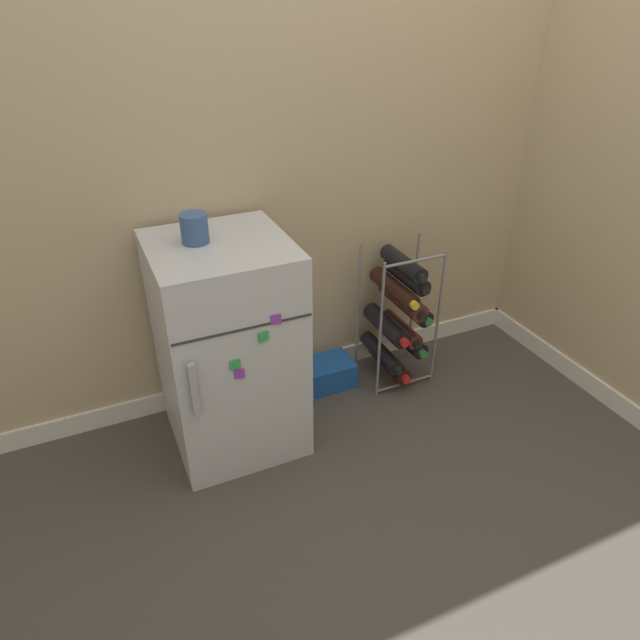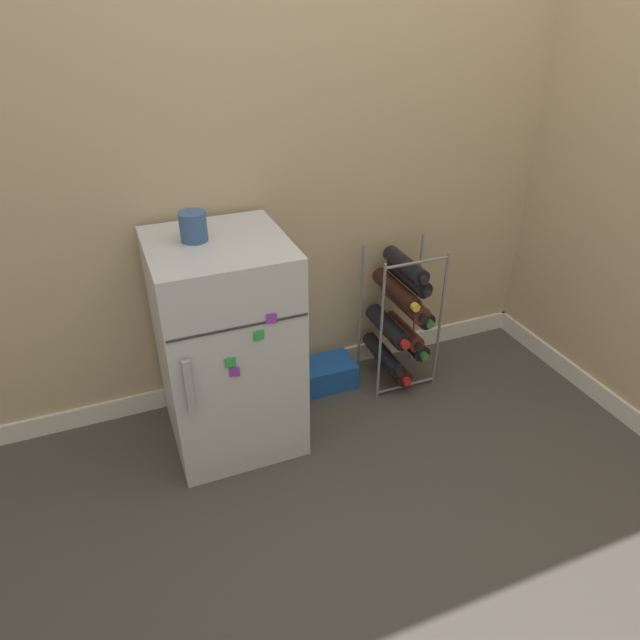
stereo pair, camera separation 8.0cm
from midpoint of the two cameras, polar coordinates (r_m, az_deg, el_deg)
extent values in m
plane|color=#423D38|center=(2.38, 5.96, -12.25)|extent=(14.00, 14.00, 0.00)
cube|color=tan|center=(2.33, -0.42, 21.69)|extent=(7.03, 0.06, 2.50)
cube|color=silver|center=(2.76, -0.01, -3.95)|extent=(7.03, 0.01, 0.09)
cube|color=#B7BABF|center=(2.20, -10.20, -2.71)|extent=(0.49, 0.50, 0.85)
cube|color=#2D2D2D|center=(1.87, -8.79, -0.94)|extent=(0.48, 0.00, 0.01)
cube|color=#9E9EA3|center=(1.93, -13.65, -6.88)|extent=(0.02, 0.02, 0.21)
cube|color=green|center=(1.93, -9.65, -4.42)|extent=(0.04, 0.01, 0.04)
cube|color=green|center=(1.91, -6.87, -1.67)|extent=(0.04, 0.01, 0.04)
cube|color=purple|center=(1.89, -5.65, 0.04)|extent=(0.04, 0.01, 0.04)
cube|color=purple|center=(1.96, -9.26, -5.35)|extent=(0.04, 0.02, 0.04)
cylinder|color=slate|center=(2.43, 5.11, -1.34)|extent=(0.01, 0.01, 0.66)
cylinder|color=slate|center=(2.57, 10.84, 0.10)|extent=(0.01, 0.01, 0.66)
cylinder|color=slate|center=(2.59, 2.95, 0.85)|extent=(0.01, 0.01, 0.66)
cylinder|color=slate|center=(2.72, 8.47, 2.11)|extent=(0.01, 0.01, 0.66)
cylinder|color=slate|center=(2.67, 7.57, -6.30)|extent=(0.29, 0.01, 0.01)
cylinder|color=slate|center=(2.35, 8.60, 5.87)|extent=(0.29, 0.01, 0.01)
cylinder|color=black|center=(2.69, 6.06, -4.18)|extent=(0.08, 0.28, 0.08)
cylinder|color=red|center=(2.59, 7.71, -5.92)|extent=(0.04, 0.02, 0.04)
cylinder|color=black|center=(2.64, 5.26, -3.27)|extent=(0.07, 0.29, 0.07)
cylinder|color=black|center=(2.53, 6.94, -5.05)|extent=(0.03, 0.02, 0.03)
cylinder|color=black|center=(2.66, 7.67, -1.74)|extent=(0.08, 0.27, 0.08)
cylinder|color=#2D7033|center=(2.56, 9.36, -3.36)|extent=(0.04, 0.02, 0.04)
cylinder|color=#56231E|center=(2.62, 7.21, -0.91)|extent=(0.07, 0.26, 0.07)
cylinder|color=black|center=(2.52, 8.83, -2.45)|extent=(0.03, 0.02, 0.03)
cylinder|color=black|center=(2.57, 5.74, -0.52)|extent=(0.08, 0.29, 0.08)
cylinder|color=red|center=(2.45, 7.52, -2.26)|extent=(0.04, 0.02, 0.04)
cylinder|color=black|center=(2.58, 8.08, 1.36)|extent=(0.08, 0.27, 0.08)
cylinder|color=#2D7033|center=(2.48, 9.84, -0.17)|extent=(0.04, 0.02, 0.04)
cylinder|color=#56231E|center=(2.54, 7.38, 2.06)|extent=(0.08, 0.30, 0.08)
cylinder|color=black|center=(2.43, 9.31, 0.38)|extent=(0.04, 0.02, 0.04)
cylinder|color=black|center=(2.49, 6.48, 3.17)|extent=(0.07, 0.31, 0.07)
cylinder|color=gold|center=(2.37, 8.47, 1.46)|extent=(0.04, 0.02, 0.04)
cylinder|color=black|center=(2.49, 7.69, 4.43)|extent=(0.07, 0.28, 0.07)
cylinder|color=black|center=(2.38, 9.56, 2.93)|extent=(0.04, 0.02, 0.04)
cylinder|color=black|center=(2.46, 7.40, 5.60)|extent=(0.07, 0.28, 0.07)
cylinder|color=black|center=(2.35, 9.26, 4.15)|extent=(0.03, 0.02, 0.03)
cube|color=#194C9E|center=(2.64, -0.63, -5.43)|extent=(0.28, 0.17, 0.12)
cylinder|color=#335184|center=(2.00, -13.59, 8.88)|extent=(0.09, 0.09, 0.10)
camera|label=1|loc=(0.04, -90.99, -0.59)|focal=32.00mm
camera|label=2|loc=(0.04, 89.01, 0.59)|focal=32.00mm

